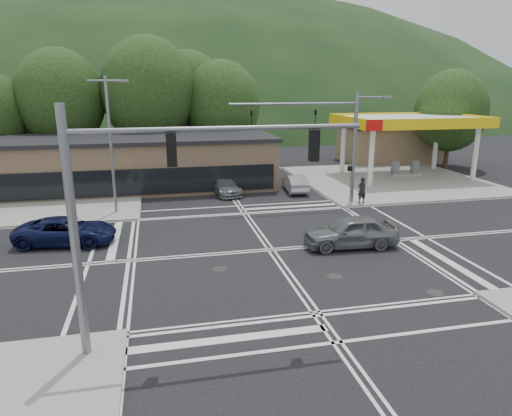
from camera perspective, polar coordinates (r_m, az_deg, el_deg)
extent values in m
plane|color=black|center=(24.30, 1.84, -5.24)|extent=(120.00, 120.00, 0.00)
cube|color=gray|center=(43.24, 16.41, 3.40)|extent=(16.00, 16.00, 0.15)
cube|color=gray|center=(39.12, -25.93, 1.26)|extent=(16.00, 16.00, 0.15)
cylinder|color=silver|center=(39.70, 14.22, 6.10)|extent=(0.44, 0.44, 5.00)
cylinder|color=silver|center=(45.08, 10.83, 7.35)|extent=(0.44, 0.44, 5.00)
cylinder|color=silver|center=(45.05, 25.75, 6.10)|extent=(0.44, 0.44, 5.00)
cylinder|color=silver|center=(49.86, 21.55, 7.30)|extent=(0.44, 0.44, 5.00)
cube|color=silver|center=(44.40, 18.60, 10.35)|extent=(12.00, 8.00, 0.60)
cube|color=yellow|center=(41.02, 21.46, 9.75)|extent=(12.20, 0.25, 0.90)
cube|color=yellow|center=(47.87, 16.14, 10.85)|extent=(12.20, 0.25, 0.90)
cube|color=yellow|center=(41.65, 11.37, 10.56)|extent=(0.25, 8.20, 0.90)
cube|color=yellow|center=(47.74, 24.90, 10.03)|extent=(0.25, 8.20, 0.90)
cube|color=red|center=(38.12, 14.58, 9.96)|extent=(1.40, 0.12, 0.90)
cube|color=gray|center=(45.04, 18.06, 3.95)|extent=(3.00, 1.00, 0.30)
cube|color=slate|center=(44.42, 17.02, 4.81)|extent=(0.60, 0.50, 1.30)
cube|color=slate|center=(45.43, 19.23, 4.85)|extent=(0.60, 0.50, 1.30)
cube|color=#846B4F|center=(53.99, 16.19, 7.65)|extent=(10.00, 6.00, 3.80)
cube|color=brown|center=(39.65, -15.72, 5.26)|extent=(24.00, 8.00, 4.00)
ellipsoid|color=#173216|center=(112.51, -9.69, 10.73)|extent=(252.00, 126.00, 140.00)
cylinder|color=#382619|center=(47.19, -22.67, 6.69)|extent=(0.50, 0.50, 4.84)
ellipsoid|color=black|center=(46.81, -23.27, 12.41)|extent=(8.00, 8.00, 9.20)
cylinder|color=#382619|center=(46.42, -12.88, 7.63)|extent=(0.50, 0.50, 5.28)
ellipsoid|color=black|center=(46.05, -13.26, 14.00)|extent=(9.00, 9.00, 10.35)
cylinder|color=#382619|center=(46.95, -4.21, 7.51)|extent=(0.50, 0.50, 4.40)
ellipsoid|color=black|center=(46.57, -4.31, 12.76)|extent=(7.60, 7.60, 8.74)
cylinder|color=#382619|center=(50.54, -8.28, 8.20)|extent=(0.50, 0.50, 4.84)
ellipsoid|color=black|center=(50.19, -8.49, 13.56)|extent=(8.40, 8.40, 9.66)
cylinder|color=#382619|center=(51.86, 22.74, 6.87)|extent=(0.50, 0.50, 3.96)
ellipsoid|color=black|center=(51.52, 23.19, 11.12)|extent=(7.20, 7.20, 8.28)
cylinder|color=slate|center=(31.43, -17.67, 7.23)|extent=(0.20, 0.20, 9.00)
cylinder|color=slate|center=(31.17, -18.30, 14.88)|extent=(2.20, 0.12, 0.12)
cube|color=slate|center=(31.09, -16.22, 15.04)|extent=(0.60, 0.25, 0.15)
cylinder|color=slate|center=(33.57, 12.17, 7.21)|extent=(0.28, 0.28, 8.00)
cylinder|color=slate|center=(31.68, 4.87, 12.85)|extent=(9.00, 0.16, 0.16)
imported|color=black|center=(32.21, 7.44, 11.21)|extent=(0.16, 0.20, 1.00)
imported|color=black|center=(30.98, -0.58, 11.18)|extent=(0.16, 0.20, 1.00)
cylinder|color=slate|center=(33.80, 14.42, 13.27)|extent=(2.40, 0.12, 0.12)
cube|color=slate|center=(34.30, 16.11, 13.18)|extent=(0.70, 0.30, 0.15)
cube|color=black|center=(33.69, 11.64, 4.86)|extent=(0.25, 0.30, 0.35)
cylinder|color=slate|center=(14.78, -21.74, -3.63)|extent=(0.28, 0.28, 8.00)
cylinder|color=slate|center=(14.04, -4.43, 9.87)|extent=(9.00, 0.16, 0.16)
cube|color=black|center=(13.98, -10.53, 7.16)|extent=(0.30, 0.25, 1.00)
cube|color=black|center=(14.83, 7.27, 7.74)|extent=(0.30, 0.25, 1.00)
imported|color=#0C1239|center=(27.04, -22.66, -2.66)|extent=(5.57, 3.15, 1.47)
imported|color=slate|center=(24.99, 11.75, -2.90)|extent=(5.15, 2.35, 1.71)
imported|color=#9A9CA1|center=(37.35, 4.90, 3.14)|extent=(1.82, 4.33, 1.39)
imported|color=silver|center=(39.73, -2.56, 4.13)|extent=(2.50, 5.11, 1.68)
imported|color=slate|center=(36.34, -3.99, 2.75)|extent=(2.54, 4.73, 1.30)
imported|color=black|center=(33.75, 13.08, 2.18)|extent=(0.75, 0.55, 1.89)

